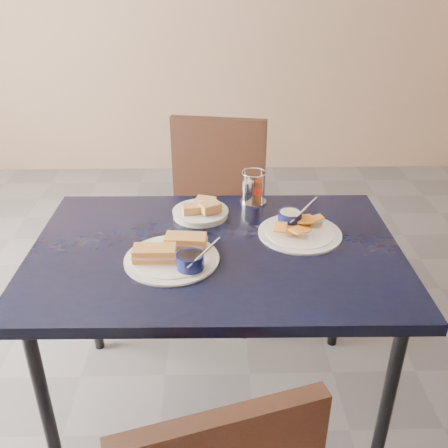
{
  "coord_description": "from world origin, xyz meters",
  "views": [
    {
      "loc": [
        -0.15,
        -1.65,
        1.64
      ],
      "look_at": [
        -0.12,
        -0.11,
        0.82
      ],
      "focal_mm": 40.0,
      "sensor_mm": 36.0,
      "label": 1
    }
  ],
  "objects_px": {
    "chair_far": "(212,208)",
    "condiment_caddy": "(252,190)",
    "bread_basket": "(201,211)",
    "sandwich_plate": "(174,254)",
    "dining_table": "(216,262)",
    "plantain_plate": "(297,228)"
  },
  "relations": [
    {
      "from": "chair_far",
      "to": "condiment_caddy",
      "type": "distance_m",
      "value": 0.45
    },
    {
      "from": "chair_far",
      "to": "plantain_plate",
      "type": "height_order",
      "value": "chair_far"
    },
    {
      "from": "chair_far",
      "to": "dining_table",
      "type": "bearing_deg",
      "value": -88.86
    },
    {
      "from": "plantain_plate",
      "to": "condiment_caddy",
      "type": "xyz_separation_m",
      "value": [
        -0.15,
        0.26,
        0.04
      ]
    },
    {
      "from": "dining_table",
      "to": "plantain_plate",
      "type": "distance_m",
      "value": 0.33
    },
    {
      "from": "sandwich_plate",
      "to": "bread_basket",
      "type": "height_order",
      "value": "sandwich_plate"
    },
    {
      "from": "sandwich_plate",
      "to": "condiment_caddy",
      "type": "distance_m",
      "value": 0.53
    },
    {
      "from": "sandwich_plate",
      "to": "dining_table",
      "type": "bearing_deg",
      "value": 30.28
    },
    {
      "from": "bread_basket",
      "to": "condiment_caddy",
      "type": "relative_size",
      "value": 1.58
    },
    {
      "from": "chair_far",
      "to": "bread_basket",
      "type": "height_order",
      "value": "chair_far"
    },
    {
      "from": "chair_far",
      "to": "bread_basket",
      "type": "bearing_deg",
      "value": -95.06
    },
    {
      "from": "plantain_plate",
      "to": "condiment_caddy",
      "type": "relative_size",
      "value": 2.24
    },
    {
      "from": "sandwich_plate",
      "to": "plantain_plate",
      "type": "height_order",
      "value": "same"
    },
    {
      "from": "bread_basket",
      "to": "condiment_caddy",
      "type": "height_order",
      "value": "condiment_caddy"
    },
    {
      "from": "chair_far",
      "to": "sandwich_plate",
      "type": "height_order",
      "value": "chair_far"
    },
    {
      "from": "sandwich_plate",
      "to": "condiment_caddy",
      "type": "xyz_separation_m",
      "value": [
        0.29,
        0.45,
        0.03
      ]
    },
    {
      "from": "dining_table",
      "to": "plantain_plate",
      "type": "height_order",
      "value": "plantain_plate"
    },
    {
      "from": "dining_table",
      "to": "sandwich_plate",
      "type": "height_order",
      "value": "sandwich_plate"
    },
    {
      "from": "chair_far",
      "to": "sandwich_plate",
      "type": "xyz_separation_m",
      "value": [
        -0.12,
        -0.78,
        0.21
      ]
    },
    {
      "from": "condiment_caddy",
      "to": "plantain_plate",
      "type": "bearing_deg",
      "value": -60.86
    },
    {
      "from": "condiment_caddy",
      "to": "dining_table",
      "type": "bearing_deg",
      "value": -112.85
    },
    {
      "from": "dining_table",
      "to": "bread_basket",
      "type": "distance_m",
      "value": 0.26
    }
  ]
}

